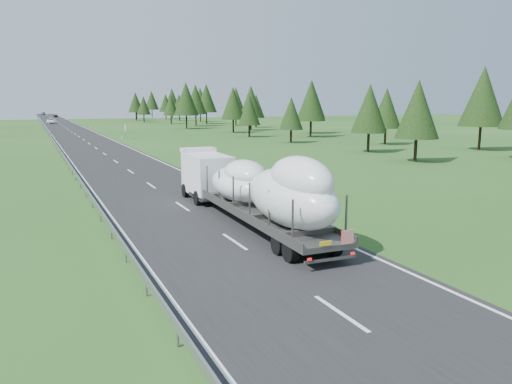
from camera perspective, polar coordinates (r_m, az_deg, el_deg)
name	(u,v)px	position (r m, az deg, el deg)	size (l,w,h in m)	color
ground	(340,314)	(16.49, 9.63, -13.54)	(400.00, 400.00, 0.00)	#244B19
road_surface	(75,134)	(112.96, -20.03, 6.27)	(10.00, 400.00, 0.02)	black
guardrail	(47,132)	(112.60, -22.74, 6.39)	(0.10, 400.00, 0.76)	slate
marker_posts	(82,122)	(168.23, -19.31, 7.60)	(0.13, 350.08, 1.00)	silver
highway_sign	(125,129)	(93.90, -14.71, 6.97)	(0.08, 0.90, 2.60)	slate
tree_line_right	(267,100)	(108.97, 1.29, 10.44)	(28.39, 244.80, 12.53)	black
boat_truck	(254,186)	(26.71, -0.25, 0.67)	(2.94, 18.38, 4.30)	white
distant_van	(51,121)	(168.82, -22.36, 7.50)	(2.63, 5.71, 1.59)	white
distant_car_dark	(56,116)	(239.29, -21.93, 8.08)	(1.58, 3.94, 1.34)	black
distant_car_blue	(43,114)	(285.72, -23.14, 8.25)	(1.60, 4.60, 1.51)	#171841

